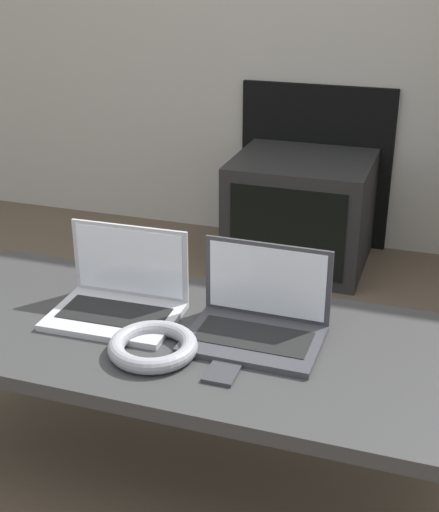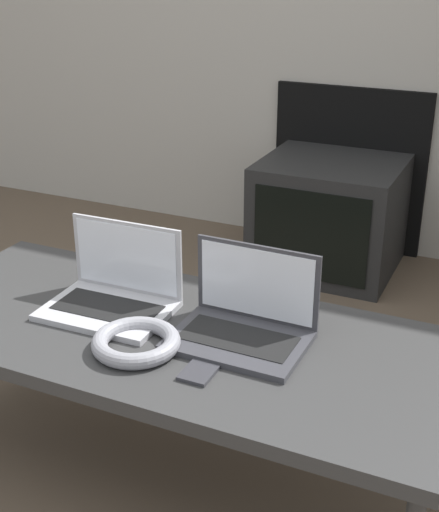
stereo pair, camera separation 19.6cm
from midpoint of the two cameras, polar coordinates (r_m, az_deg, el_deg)
The scene contains 6 objects.
table at distance 1.77m, azimuth -6.33°, elevation -7.06°, with size 1.40×0.61×0.43m.
laptop_left at distance 1.85m, azimuth -11.00°, elevation -3.25°, with size 0.32×0.24×0.21m.
laptop_right at distance 1.71m, azimuth -0.15°, elevation -5.09°, with size 0.32×0.23×0.21m.
headphones at distance 1.67m, azimuth -8.75°, elevation -7.25°, with size 0.21×0.21×0.04m.
phone at distance 1.60m, azimuth -3.05°, elevation -8.96°, with size 0.07×0.14×0.01m.
tv at distance 3.08m, azimuth 4.71°, elevation 3.52°, with size 0.57×0.52×0.47m.
Camera 1 is at (0.57, -1.07, 1.30)m, focal length 50.00 mm.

